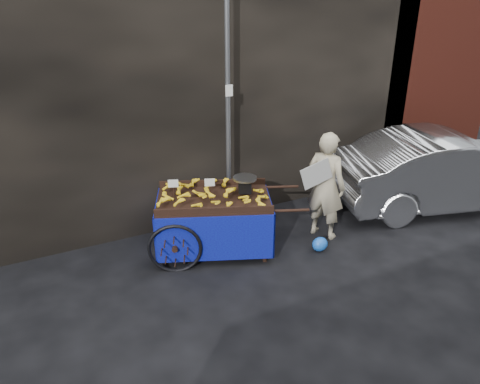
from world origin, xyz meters
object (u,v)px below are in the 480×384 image
banana_cart (210,204)px  plastic_bag (320,244)px  parked_car (448,170)px  vendor (326,186)px

banana_cart → plastic_bag: banana_cart is taller
parked_car → plastic_bag: bearing=111.8°
vendor → plastic_bag: (-0.34, -0.41, -0.80)m
plastic_bag → parked_car: parked_car is taller
plastic_bag → banana_cart: bearing=151.6°
vendor → plastic_bag: 0.96m
banana_cart → plastic_bag: (1.54, -0.84, -0.69)m
vendor → parked_car: vendor is taller
banana_cart → plastic_bag: bearing=-6.3°
plastic_bag → parked_car: bearing=6.2°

